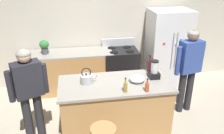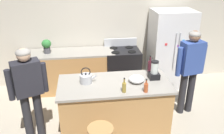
# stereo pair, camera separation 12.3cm
# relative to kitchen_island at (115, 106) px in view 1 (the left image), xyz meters

# --- Properties ---
(ground_plane) EXTENTS (14.00, 14.00, 0.00)m
(ground_plane) POSITION_rel_kitchen_island_xyz_m (0.00, 0.00, -0.46)
(ground_plane) COLOR #B2A893
(back_wall) EXTENTS (8.00, 0.10, 2.70)m
(back_wall) POSITION_rel_kitchen_island_xyz_m (0.00, 1.95, 0.89)
(back_wall) COLOR beige
(back_wall) RESTS_ON ground_plane
(kitchen_island) EXTENTS (1.82, 0.87, 0.91)m
(kitchen_island) POSITION_rel_kitchen_island_xyz_m (0.00, 0.00, 0.00)
(kitchen_island) COLOR #B7844C
(kitchen_island) RESTS_ON ground_plane
(back_counter_run) EXTENTS (2.00, 0.64, 0.91)m
(back_counter_run) POSITION_rel_kitchen_island_xyz_m (-0.80, 1.55, -0.00)
(back_counter_run) COLOR #B7844C
(back_counter_run) RESTS_ON ground_plane
(refrigerator) EXTENTS (0.90, 0.73, 1.77)m
(refrigerator) POSITION_rel_kitchen_island_xyz_m (1.49, 1.50, 0.43)
(refrigerator) COLOR silver
(refrigerator) RESTS_ON ground_plane
(stove_range) EXTENTS (0.76, 0.65, 1.09)m
(stove_range) POSITION_rel_kitchen_island_xyz_m (0.40, 1.52, 0.01)
(stove_range) COLOR black
(stove_range) RESTS_ON ground_plane
(person_by_island_left) EXTENTS (0.58, 0.36, 1.60)m
(person_by_island_left) POSITION_rel_kitchen_island_xyz_m (-1.32, -0.09, 0.51)
(person_by_island_left) COLOR #26262B
(person_by_island_left) RESTS_ON ground_plane
(person_by_sink_right) EXTENTS (0.60, 0.29, 1.64)m
(person_by_sink_right) POSITION_rel_kitchen_island_xyz_m (1.44, 0.35, 0.53)
(person_by_sink_right) COLOR #26262B
(person_by_sink_right) RESTS_ON ground_plane
(potted_plant) EXTENTS (0.20, 0.20, 0.30)m
(potted_plant) POSITION_rel_kitchen_island_xyz_m (-1.24, 1.55, 0.63)
(potted_plant) COLOR #4C4C51
(potted_plant) RESTS_ON back_counter_run
(blender_appliance) EXTENTS (0.17, 0.17, 0.32)m
(blender_appliance) POSITION_rel_kitchen_island_xyz_m (0.68, 0.07, 0.58)
(blender_appliance) COLOR black
(blender_appliance) RESTS_ON kitchen_island
(bottle_wine) EXTENTS (0.08, 0.08, 0.32)m
(bottle_wine) POSITION_rel_kitchen_island_xyz_m (0.67, 0.32, 0.57)
(bottle_wine) COLOR #471923
(bottle_wine) RESTS_ON kitchen_island
(bottle_vinegar) EXTENTS (0.06, 0.06, 0.24)m
(bottle_vinegar) POSITION_rel_kitchen_island_xyz_m (0.10, -0.31, 0.54)
(bottle_vinegar) COLOR olive
(bottle_vinegar) RESTS_ON kitchen_island
(bottle_cooking_sauce) EXTENTS (0.06, 0.06, 0.22)m
(bottle_cooking_sauce) POSITION_rel_kitchen_island_xyz_m (0.43, -0.35, 0.53)
(bottle_cooking_sauce) COLOR #B24C26
(bottle_cooking_sauce) RESTS_ON kitchen_island
(mixing_bowl) EXTENTS (0.25, 0.25, 0.11)m
(mixing_bowl) POSITION_rel_kitchen_island_xyz_m (0.36, -0.02, 0.51)
(mixing_bowl) COLOR white
(mixing_bowl) RESTS_ON kitchen_island
(tea_kettle) EXTENTS (0.28, 0.20, 0.27)m
(tea_kettle) POSITION_rel_kitchen_island_xyz_m (-0.45, 0.07, 0.53)
(tea_kettle) COLOR #B7BABF
(tea_kettle) RESTS_ON kitchen_island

